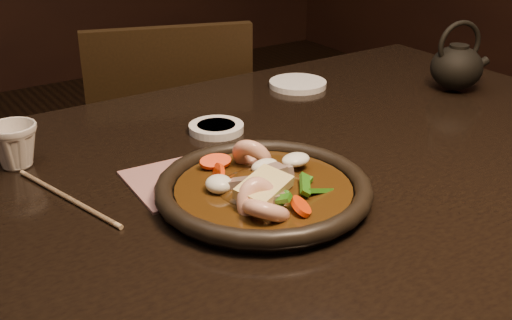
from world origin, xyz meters
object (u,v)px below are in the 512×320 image
table (231,226)px  tea_cup (14,144)px  plate (263,190)px  teapot (457,65)px  chair (170,165)px

table → tea_cup: bearing=136.9°
plate → teapot: (0.61, 0.18, 0.04)m
tea_cup → teapot: size_ratio=0.52×
chair → plate: bearing=93.4°
chair → tea_cup: bearing=61.8°
chair → plate: chair is taller
table → teapot: teapot is taller
chair → tea_cup: 0.71m
plate → teapot: teapot is taller
plate → teapot: bearing=16.6°
tea_cup → teapot: (0.87, -0.13, 0.02)m
table → chair: bearing=72.0°
table → chair: chair is taller
tea_cup → teapot: bearing=-8.3°
plate → tea_cup: bearing=129.9°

